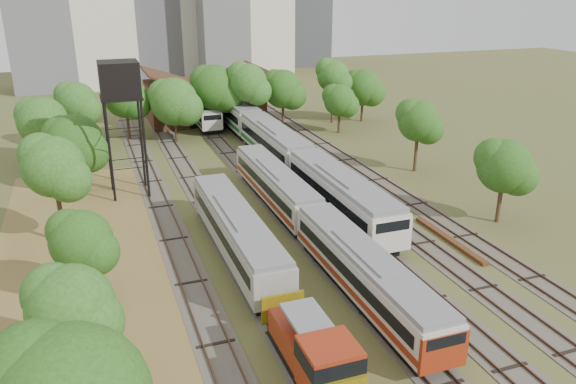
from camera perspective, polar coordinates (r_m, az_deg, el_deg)
name	(u,v)px	position (r m, az deg, el deg)	size (l,w,h in m)	color
ground	(433,333)	(34.33, 14.48, -13.73)	(240.00, 240.00, 0.00)	#475123
dry_grass_patch	(99,319)	(36.26, -18.61, -12.17)	(14.00, 60.00, 0.04)	brown
tracks	(280,192)	(54.10, -0.85, 0.02)	(24.60, 80.00, 0.19)	#4C473D
railcar_red_set	(313,222)	(42.97, 2.52, -3.08)	(2.73, 34.58, 3.37)	black
railcar_green_set	(275,144)	(62.74, -1.36, 4.90)	(3.22, 52.07, 3.99)	black
railcar_rear	(200,111)	(82.12, -8.90, 8.18)	(2.79, 16.08, 3.44)	black
shunter_locomotive	(315,354)	(29.02, 2.73, -16.16)	(2.60, 8.10, 3.40)	black
old_grey_coach	(237,232)	(41.10, -5.22, -4.07)	(2.85, 18.00, 3.52)	black
water_tower	(120,83)	(53.16, -16.73, 10.52)	(3.62, 3.62, 12.48)	black
rail_pile_far	(449,240)	(45.68, 16.08, -4.68)	(0.55, 8.82, 0.29)	#5B311A
maintenance_shed	(204,100)	(84.05, -8.55, 9.24)	(16.45, 11.55, 7.58)	#3C2716
tree_band_left	(61,183)	(44.40, -22.06, 0.87)	(8.61, 53.81, 8.71)	#382616
tree_band_far	(226,91)	(74.87, -6.32, 10.13)	(43.59, 8.47, 9.31)	#382616
tree_band_right	(412,126)	(60.51, 12.45, 6.59)	(5.20, 36.39, 7.63)	#382616
tower_far_right	(300,5)	(142.53, 1.22, 18.46)	(12.00, 12.00, 28.00)	#3B3E43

